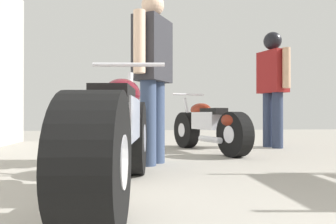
{
  "coord_description": "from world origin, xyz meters",
  "views": [
    {
      "loc": [
        -0.87,
        0.16,
        0.51
      ],
      "look_at": [
        -0.55,
        3.31,
        0.53
      ],
      "focal_mm": 34.96,
      "sensor_mm": 36.0,
      "label": 1
    }
  ],
  "objects_px": {
    "motorcycle_maroon_cruiser": "(117,135)",
    "mechanic_with_helmet": "(273,78)",
    "motorcycle_black_naked": "(209,126)",
    "mechanic_in_blue": "(153,68)"
  },
  "relations": [
    {
      "from": "motorcycle_maroon_cruiser",
      "to": "mechanic_with_helmet",
      "type": "height_order",
      "value": "mechanic_with_helmet"
    },
    {
      "from": "motorcycle_black_naked",
      "to": "mechanic_with_helmet",
      "type": "relative_size",
      "value": 0.97
    },
    {
      "from": "motorcycle_black_naked",
      "to": "mechanic_with_helmet",
      "type": "bearing_deg",
      "value": 23.28
    },
    {
      "from": "motorcycle_maroon_cruiser",
      "to": "motorcycle_black_naked",
      "type": "height_order",
      "value": "motorcycle_maroon_cruiser"
    },
    {
      "from": "motorcycle_maroon_cruiser",
      "to": "mechanic_with_helmet",
      "type": "xyz_separation_m",
      "value": [
        2.22,
        2.75,
        0.68
      ]
    },
    {
      "from": "mechanic_in_blue",
      "to": "mechanic_with_helmet",
      "type": "height_order",
      "value": "mechanic_with_helmet"
    },
    {
      "from": "motorcycle_black_naked",
      "to": "motorcycle_maroon_cruiser",
      "type": "bearing_deg",
      "value": -116.01
    },
    {
      "from": "mechanic_with_helmet",
      "to": "motorcycle_black_naked",
      "type": "bearing_deg",
      "value": -156.72
    },
    {
      "from": "motorcycle_maroon_cruiser",
      "to": "mechanic_in_blue",
      "type": "bearing_deg",
      "value": 76.95
    },
    {
      "from": "motorcycle_maroon_cruiser",
      "to": "mechanic_with_helmet",
      "type": "relative_size",
      "value": 1.14
    }
  ]
}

